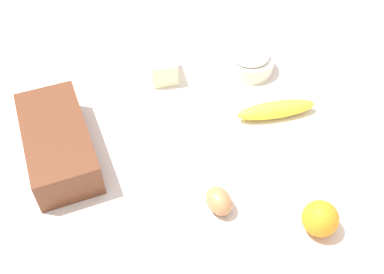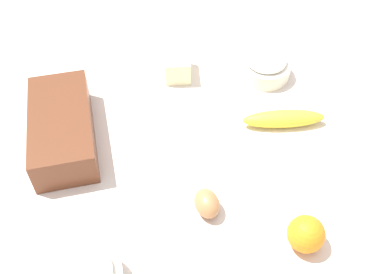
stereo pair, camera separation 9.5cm
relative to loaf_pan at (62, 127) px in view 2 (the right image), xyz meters
name	(u,v)px [view 2 (the right image)]	position (x,y,z in m)	size (l,w,h in m)	color
ground_plane	(192,152)	(-0.14, -0.25, -0.05)	(2.40, 2.40, 0.02)	beige
loaf_pan	(62,127)	(0.00, 0.00, 0.00)	(0.30, 0.18, 0.08)	brown
sugar_bowl	(266,66)	(0.02, -0.52, -0.01)	(0.13, 0.13, 0.07)	silver
banana	(284,119)	(-0.15, -0.47, -0.02)	(0.19, 0.04, 0.04)	yellow
orange_fruit	(306,234)	(-0.43, -0.35, -0.01)	(0.07, 0.07, 0.07)	orange
butter_block	(177,65)	(0.11, -0.32, -0.01)	(0.09, 0.06, 0.06)	#F4EDB2
egg_near_butter	(207,203)	(-0.30, -0.21, -0.02)	(0.05, 0.05, 0.07)	#B27848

